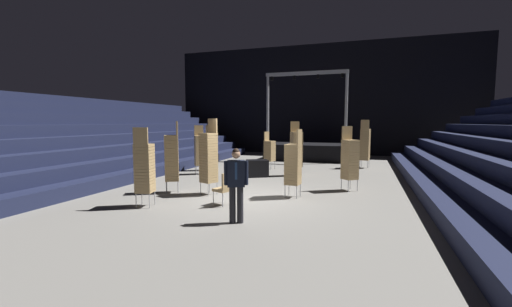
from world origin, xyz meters
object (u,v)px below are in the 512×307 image
at_px(man_with_tie, 236,181).
at_px(chair_stack_aisle_left, 144,167).
at_px(chair_stack_rear_right, 293,163).
at_px(chair_stack_rear_centre, 365,144).
at_px(chair_stack_mid_left, 210,148).
at_px(chair_stack_mid_centre, 296,149).
at_px(chair_stack_front_right, 350,159).
at_px(loose_chair_near_man, 224,187).
at_px(stage_riser, 309,150).
at_px(chair_stack_front_left, 209,157).
at_px(chair_stack_mid_right, 172,157).
at_px(chair_stack_aisle_right, 270,150).
at_px(chair_stack_rear_left, 200,150).
at_px(equipment_road_case, 257,168).

height_order(man_with_tie, chair_stack_aisle_left, chair_stack_aisle_left).
xyz_separation_m(chair_stack_rear_right, chair_stack_rear_centre, (2.12, 7.67, 0.17)).
bearing_deg(chair_stack_rear_right, chair_stack_mid_left, 55.66).
bearing_deg(chair_stack_mid_centre, chair_stack_front_right, 98.95).
xyz_separation_m(chair_stack_mid_left, loose_chair_near_man, (3.44, -6.03, -0.58)).
bearing_deg(chair_stack_aisle_left, stage_riser, 65.94).
relative_size(stage_riser, chair_stack_front_left, 2.14).
distance_m(man_with_tie, chair_stack_mid_right, 4.08).
bearing_deg(loose_chair_near_man, chair_stack_front_right, -23.69).
distance_m(chair_stack_front_right, chair_stack_mid_right, 6.03).
xyz_separation_m(chair_stack_front_right, loose_chair_near_man, (-3.27, -3.20, -0.58)).
height_order(chair_stack_aisle_right, loose_chair_near_man, chair_stack_aisle_right).
height_order(chair_stack_front_left, chair_stack_mid_centre, chair_stack_front_left).
relative_size(chair_stack_front_left, chair_stack_rear_right, 1.16).
distance_m(chair_stack_rear_left, chair_stack_rear_right, 5.90).
bearing_deg(chair_stack_rear_right, man_with_tie, 173.67).
relative_size(equipment_road_case, loose_chair_near_man, 0.95).
xyz_separation_m(chair_stack_mid_left, chair_stack_rear_left, (0.09, -1.22, 0.00)).
height_order(chair_stack_mid_right, chair_stack_aisle_right, chair_stack_mid_right).
xyz_separation_m(stage_riser, chair_stack_mid_right, (-2.70, -11.35, 0.61)).
distance_m(chair_stack_mid_right, chair_stack_mid_centre, 5.75).
relative_size(man_with_tie, chair_stack_mid_right, 0.74).
bearing_deg(equipment_road_case, chair_stack_mid_centre, 28.16).
relative_size(man_with_tie, chair_stack_mid_centre, 0.74).
bearing_deg(chair_stack_rear_right, chair_stack_mid_right, 105.54).
bearing_deg(chair_stack_front_left, chair_stack_mid_centre, -90.46).
distance_m(chair_stack_rear_left, equipment_road_case, 2.80).
bearing_deg(loose_chair_near_man, equipment_road_case, 29.40).
height_order(stage_riser, chair_stack_mid_centre, stage_riser).
xyz_separation_m(man_with_tie, chair_stack_mid_centre, (-0.05, 7.18, 0.20)).
relative_size(stage_riser, chair_stack_rear_right, 2.49).
bearing_deg(chair_stack_aisle_right, chair_stack_rear_right, 39.87).
height_order(chair_stack_front_right, loose_chair_near_man, chair_stack_front_right).
height_order(man_with_tie, chair_stack_rear_centre, chair_stack_rear_centre).
relative_size(chair_stack_mid_left, chair_stack_rear_left, 1.00).
relative_size(chair_stack_front_right, chair_stack_aisle_right, 1.18).
bearing_deg(man_with_tie, chair_stack_rear_right, -124.05).
distance_m(man_with_tie, chair_stack_rear_centre, 11.09).
relative_size(chair_stack_front_left, chair_stack_front_right, 1.11).
height_order(chair_stack_front_left, chair_stack_mid_right, chair_stack_front_left).
distance_m(chair_stack_rear_left, loose_chair_near_man, 5.89).
relative_size(stage_riser, loose_chair_near_man, 5.62).
height_order(stage_riser, chair_stack_mid_right, stage_riser).
bearing_deg(chair_stack_rear_centre, chair_stack_front_left, -109.34).
relative_size(chair_stack_mid_right, chair_stack_aisle_left, 1.08).
distance_m(chair_stack_rear_right, chair_stack_aisle_right, 6.24).
bearing_deg(chair_stack_mid_right, stage_riser, -44.15).
relative_size(stage_riser, chair_stack_mid_left, 2.39).
height_order(chair_stack_mid_centre, chair_stack_aisle_right, chair_stack_mid_centre).
relative_size(chair_stack_front_left, chair_stack_rear_centre, 1.00).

